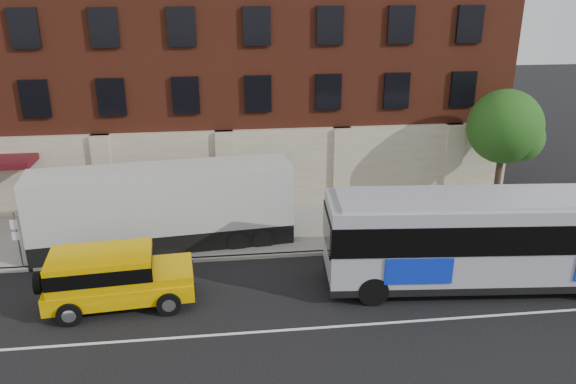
{
  "coord_description": "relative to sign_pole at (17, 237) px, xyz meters",
  "views": [
    {
      "loc": [
        -0.15,
        -15.97,
        11.25
      ],
      "look_at": [
        2.45,
        5.5,
        3.15
      ],
      "focal_mm": 35.64,
      "sensor_mm": 36.0,
      "label": 1
    }
  ],
  "objects": [
    {
      "name": "city_bus",
      "position": [
        18.91,
        -3.53,
        0.6
      ],
      "size": [
        13.77,
        4.02,
        3.72
      ],
      "color": "#A5A7AF",
      "rests_on": "ground"
    },
    {
      "name": "street_tree",
      "position": [
        22.04,
        3.34,
        2.96
      ],
      "size": [
        3.6,
        3.6,
        6.2
      ],
      "color": "#35281A",
      "rests_on": "sidewalk"
    },
    {
      "name": "ground",
      "position": [
        8.5,
        -6.15,
        -1.45
      ],
      "size": [
        120.0,
        120.0,
        0.0
      ],
      "primitive_type": "plane",
      "color": "black",
      "rests_on": "ground"
    },
    {
      "name": "shipping_container",
      "position": [
        5.75,
        1.38,
        0.38
      ],
      "size": [
        11.3,
        3.37,
        3.71
      ],
      "color": "black",
      "rests_on": "ground"
    },
    {
      "name": "building",
      "position": [
        8.49,
        10.77,
        6.13
      ],
      "size": [
        30.0,
        12.1,
        15.0
      ],
      "color": "maroon",
      "rests_on": "sidewalk"
    },
    {
      "name": "sidewalk",
      "position": [
        8.5,
        2.85,
        -1.38
      ],
      "size": [
        60.0,
        6.0,
        0.15
      ],
      "primitive_type": "cube",
      "color": "#9C998D",
      "rests_on": "ground"
    },
    {
      "name": "yellow_suv",
      "position": [
        4.24,
        -3.26,
        -0.24
      ],
      "size": [
        5.62,
        2.77,
        2.11
      ],
      "color": "#E9AE00",
      "rests_on": "ground"
    },
    {
      "name": "sign_pole",
      "position": [
        0.0,
        0.0,
        0.0
      ],
      "size": [
        0.3,
        0.2,
        2.5
      ],
      "color": "gray",
      "rests_on": "ground"
    },
    {
      "name": "lane_line",
      "position": [
        8.5,
        -5.65,
        -1.45
      ],
      "size": [
        60.0,
        0.12,
        0.01
      ],
      "primitive_type": "cube",
      "color": "silver",
      "rests_on": "ground"
    },
    {
      "name": "kerb",
      "position": [
        8.5,
        -0.15,
        -1.38
      ],
      "size": [
        60.0,
        0.25,
        0.15
      ],
      "primitive_type": "cube",
      "color": "#9C998D",
      "rests_on": "ground"
    }
  ]
}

